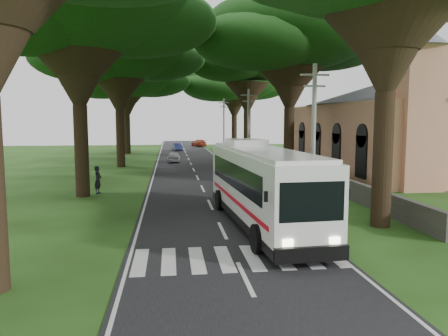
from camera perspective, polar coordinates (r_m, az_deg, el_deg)
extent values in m
plane|color=#213F12|center=(17.98, 0.57, -9.82)|extent=(140.00, 140.00, 0.00)
cube|color=black|center=(42.47, -3.91, -0.40)|extent=(8.00, 120.00, 0.04)
cube|color=silver|center=(16.09, 1.53, -11.79)|extent=(8.00, 3.00, 0.01)
cube|color=#383533|center=(42.86, 8.26, 0.40)|extent=(0.35, 50.00, 1.20)
cube|color=tan|center=(44.10, 20.39, 3.62)|extent=(12.00, 22.00, 6.40)
pyramid|color=#595960|center=(44.21, 20.67, 10.63)|extent=(14.00, 24.00, 2.20)
cube|color=tan|center=(33.86, 23.79, 5.82)|extent=(3.00, 3.00, 10.00)
cone|color=#595960|center=(34.35, 24.24, 15.53)|extent=(4.00, 4.00, 1.60)
cylinder|color=gray|center=(24.41, 11.60, 3.87)|extent=(0.24, 0.24, 8.00)
cube|color=gray|center=(24.51, 11.78, 11.83)|extent=(1.60, 0.10, 0.10)
cube|color=gray|center=(24.46, 11.75, 10.43)|extent=(1.20, 0.10, 0.10)
cylinder|color=gray|center=(43.82, 3.21, 5.04)|extent=(0.24, 0.24, 8.00)
cube|color=gray|center=(43.88, 3.23, 9.49)|extent=(1.60, 0.10, 0.10)
cube|color=gray|center=(43.85, 3.23, 8.70)|extent=(1.20, 0.10, 0.10)
cylinder|color=gray|center=(63.60, -0.01, 5.47)|extent=(0.24, 0.24, 8.00)
cube|color=gray|center=(63.64, -0.01, 8.53)|extent=(1.60, 0.10, 0.10)
cube|color=gray|center=(63.62, -0.01, 7.99)|extent=(1.20, 0.10, 0.10)
cylinder|color=black|center=(29.74, -18.11, 2.10)|extent=(0.90, 0.90, 5.92)
cone|color=black|center=(29.80, -18.44, 11.45)|extent=(3.20, 3.20, 3.80)
ellipsoid|color=black|center=(30.51, -18.74, 19.57)|extent=(14.99, 14.99, 6.30)
cylinder|color=black|center=(47.44, -13.37, 3.72)|extent=(0.90, 0.90, 5.91)
cone|color=black|center=(47.48, -13.53, 9.59)|extent=(3.20, 3.20, 3.80)
ellipsoid|color=black|center=(47.93, -13.67, 14.76)|extent=(15.24, 15.24, 6.40)
cylinder|color=black|center=(65.45, -12.53, 4.27)|extent=(0.90, 0.90, 5.55)
cone|color=black|center=(65.45, -12.62, 8.36)|extent=(3.20, 3.20, 3.80)
ellipsoid|color=black|center=(65.71, -12.71, 11.75)|extent=(15.61, 15.61, 6.56)
cylinder|color=black|center=(21.56, 20.00, 0.99)|extent=(0.90, 0.90, 6.27)
cone|color=black|center=(21.71, 20.52, 14.34)|extent=(3.20, 3.20, 3.80)
cylinder|color=black|center=(38.57, 8.45, 3.34)|extent=(0.90, 0.90, 6.03)
cone|color=black|center=(38.62, 8.57, 10.64)|extent=(3.20, 3.20, 3.80)
ellipsoid|color=black|center=(39.21, 8.69, 17.16)|extent=(15.38, 15.38, 6.46)
cylinder|color=black|center=(56.01, 3.03, 4.40)|extent=(0.90, 0.90, 6.17)
cone|color=black|center=(56.06, 3.06, 9.50)|extent=(3.20, 3.20, 3.80)
ellipsoid|color=black|center=(56.50, 3.09, 14.21)|extent=(13.36, 13.36, 5.61)
cylinder|color=black|center=(73.94, 1.35, 4.66)|extent=(0.90, 0.90, 5.59)
cone|color=black|center=(73.95, 1.36, 8.30)|extent=(3.20, 3.20, 3.80)
ellipsoid|color=black|center=(74.18, 1.37, 11.34)|extent=(16.09, 16.09, 6.76)
cube|color=white|center=(20.49, 4.92, -2.17)|extent=(3.36, 12.48, 3.03)
cube|color=black|center=(20.72, 4.70, -0.85)|extent=(3.27, 10.23, 1.13)
cube|color=black|center=(20.76, 4.88, -6.17)|extent=(3.40, 12.52, 0.36)
cube|color=red|center=(20.60, 4.90, -4.08)|extent=(3.33, 11.25, 0.19)
cube|color=white|center=(20.32, 4.96, 2.24)|extent=(3.11, 11.85, 0.19)
cylinder|color=black|center=(16.57, 4.41, -9.23)|extent=(0.43, 1.15, 1.13)
cylinder|color=black|center=(17.40, 12.71, -8.60)|extent=(0.43, 1.15, 1.13)
cylinder|color=black|center=(24.20, -0.56, -4.22)|extent=(0.43, 1.15, 1.13)
cylinder|color=black|center=(24.78, 5.32, -3.99)|extent=(0.43, 1.15, 1.13)
imported|color=#9FA0A4|center=(51.35, -6.56, 1.46)|extent=(1.58, 3.69, 1.24)
imported|color=navy|center=(70.37, -6.13, 2.77)|extent=(1.86, 3.80, 1.20)
imported|color=#A13317|center=(80.78, -3.29, 3.29)|extent=(2.89, 4.72, 1.28)
imported|color=black|center=(30.69, -16.14, -1.50)|extent=(0.59, 0.77, 1.88)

